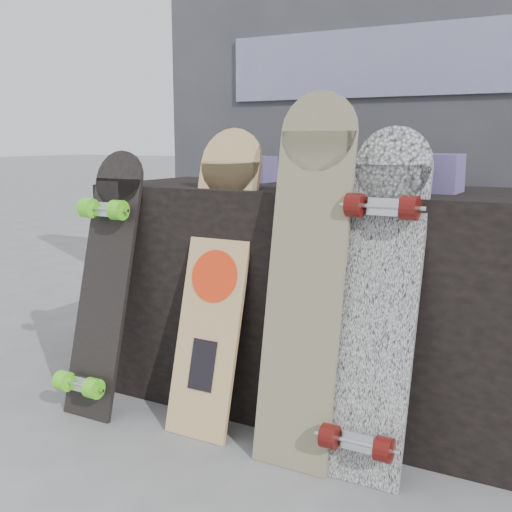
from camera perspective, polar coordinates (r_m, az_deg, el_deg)
The scene contains 10 objects.
ground at distance 2.05m, azimuth -0.18°, elevation -17.71°, with size 60.00×60.00×0.00m, color slate.
vendor_table at distance 2.33m, azimuth 5.91°, elevation -3.76°, with size 1.60×0.60×0.80m, color black.
booth at distance 3.06m, azimuth 12.69°, elevation 12.65°, with size 2.40×0.22×2.20m.
merch_box_purple at distance 2.54m, azimuth -0.49°, elevation 7.74°, with size 0.18×0.12×0.10m, color #45356D.
merch_box_small at distance 2.10m, azimuth 15.86°, elevation 7.09°, with size 0.14×0.14×0.12m, color #45356D.
merch_box_flat at distance 2.37m, azimuth 12.92°, elevation 6.81°, with size 0.22×0.10×0.06m, color #D1B78C.
longboard_geisha at distance 2.13m, azimuth -3.55°, elevation -1.43°, with size 0.23×0.29×1.00m.
longboard_celtic at distance 1.90m, azimuth 4.52°, elevation -1.07°, with size 0.24×0.22×1.11m.
longboard_cascadia at distance 1.86m, azimuth 10.74°, elevation -3.79°, with size 0.23×0.31×1.01m.
skateboard_dark at distance 2.34m, azimuth -13.46°, elevation -2.03°, with size 0.21×0.32×0.93m.
Camera 1 is at (0.89, -1.57, 0.96)m, focal length 45.00 mm.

